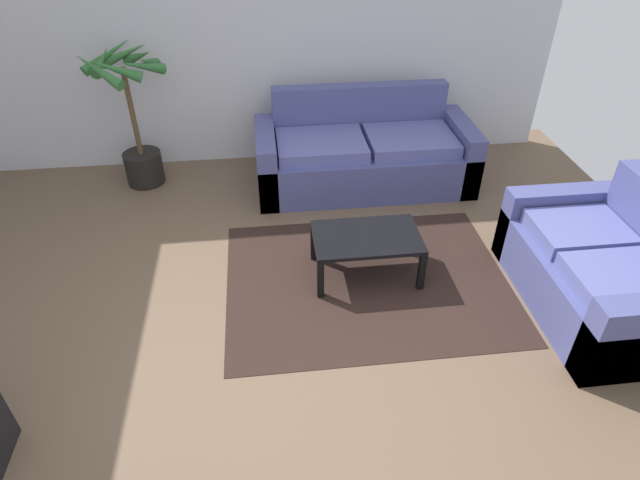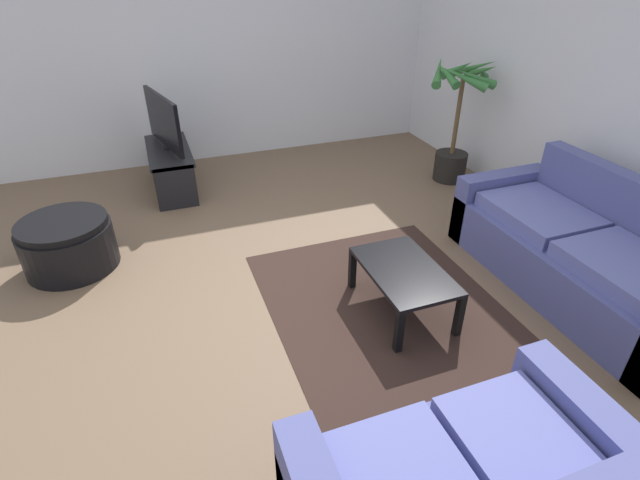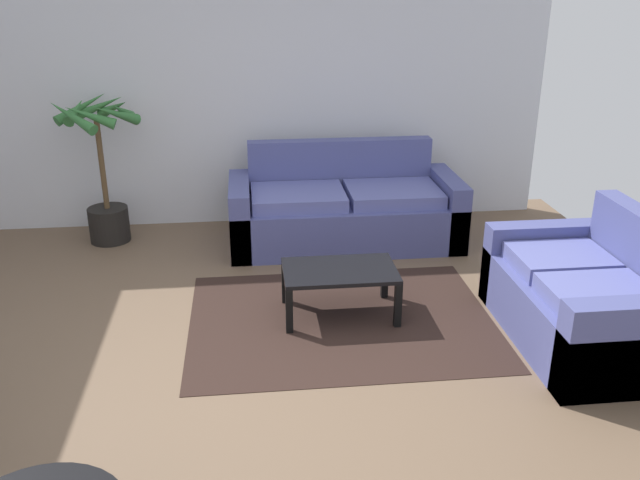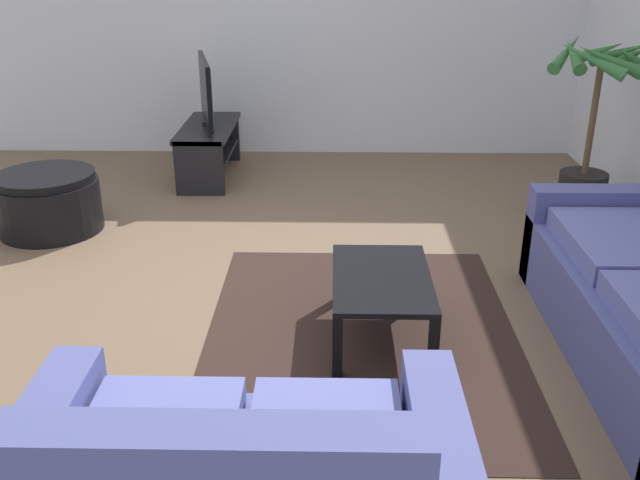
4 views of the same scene
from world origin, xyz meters
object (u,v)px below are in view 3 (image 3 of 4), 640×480
object	(u,v)px
potted_palm	(104,175)
couch_loveseat	(586,301)
coffee_table	(340,276)
couch_main	(344,211)

from	to	relation	value
potted_palm	couch_loveseat	bearing A→B (deg)	-32.41
coffee_table	potted_palm	distance (m)	2.61
couch_main	coffee_table	xyz separation A→B (m)	(-0.24, -1.44, 0.01)
couch_main	couch_loveseat	world-z (taller)	same
couch_loveseat	potted_palm	world-z (taller)	potted_palm
couch_main	coffee_table	world-z (taller)	couch_main
couch_main	potted_palm	xyz separation A→B (m)	(-2.19, 0.26, 0.35)
couch_loveseat	potted_palm	xyz separation A→B (m)	(-3.56, 2.26, 0.35)
couch_main	potted_palm	distance (m)	2.23
potted_palm	couch_main	bearing A→B (deg)	-6.88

